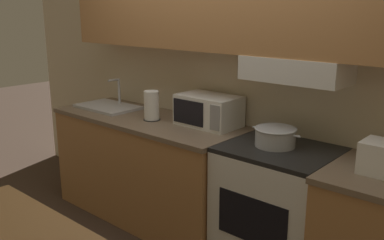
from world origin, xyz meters
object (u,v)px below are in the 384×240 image
object	(u,v)px
stove_range	(277,211)
cooking_pot	(275,136)
sink_basin	(108,106)
paper_towel_roll	(152,106)
microwave	(208,110)

from	to	relation	value
stove_range	cooking_pot	distance (m)	0.52
sink_basin	paper_towel_roll	distance (m)	0.63
microwave	paper_towel_roll	world-z (taller)	paper_towel_roll
microwave	stove_range	bearing A→B (deg)	-9.86
cooking_pot	microwave	size ratio (longest dim) A/B	0.74
cooking_pot	microwave	world-z (taller)	microwave
microwave	paper_towel_roll	bearing A→B (deg)	-159.06
sink_basin	microwave	bearing A→B (deg)	7.47
stove_range	microwave	world-z (taller)	microwave
cooking_pot	sink_basin	distance (m)	1.75
stove_range	paper_towel_roll	world-z (taller)	paper_towel_roll
sink_basin	paper_towel_roll	xyz separation A→B (m)	(0.62, -0.03, 0.10)
stove_range	sink_basin	bearing A→B (deg)	-179.42
stove_range	microwave	distance (m)	0.92
cooking_pot	sink_basin	bearing A→B (deg)	-178.93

